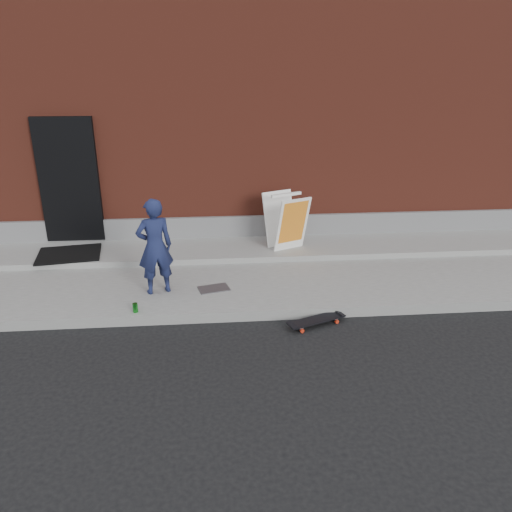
{
  "coord_description": "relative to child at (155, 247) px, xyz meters",
  "views": [
    {
      "loc": [
        -0.0,
        -6.17,
        3.39
      ],
      "look_at": [
        0.6,
        0.8,
        0.67
      ],
      "focal_mm": 35.0,
      "sensor_mm": 36.0,
      "label": 1
    }
  ],
  "objects": [
    {
      "name": "building",
      "position": [
        0.89,
        6.22,
        1.62
      ],
      "size": [
        20.0,
        8.1,
        5.0
      ],
      "color": "maroon",
      "rests_on": "ground"
    },
    {
      "name": "apron",
      "position": [
        0.89,
        1.62,
        -0.68
      ],
      "size": [
        20.0,
        1.2,
        0.1
      ],
      "primitive_type": "cube",
      "color": "gray",
      "rests_on": "sidewalk"
    },
    {
      "name": "soda_can",
      "position": [
        -0.25,
        -0.64,
        -0.66
      ],
      "size": [
        0.08,
        0.08,
        0.13
      ],
      "primitive_type": "cylinder",
      "rotation": [
        0.0,
        0.0,
        0.2
      ],
      "color": "#1B8823",
      "rests_on": "sidewalk"
    },
    {
      "name": "pizza_sign",
      "position": [
        2.16,
        1.5,
        -0.13
      ],
      "size": [
        0.84,
        0.89,
        1.0
      ],
      "color": "white",
      "rests_on": "apron"
    },
    {
      "name": "doormat",
      "position": [
        -1.67,
        1.43,
        -0.61
      ],
      "size": [
        1.16,
        1.0,
        0.03
      ],
      "primitive_type": "cube",
      "rotation": [
        0.0,
        0.0,
        0.15
      ],
      "color": "black",
      "rests_on": "apron"
    },
    {
      "name": "sidewalk",
      "position": [
        0.89,
        0.72,
        -0.8
      ],
      "size": [
        20.0,
        3.0,
        0.15
      ],
      "primitive_type": "cube",
      "color": "slate",
      "rests_on": "ground"
    },
    {
      "name": "ground",
      "position": [
        0.89,
        -0.78,
        -0.88
      ],
      "size": [
        80.0,
        80.0,
        0.0
      ],
      "primitive_type": "plane",
      "color": "black",
      "rests_on": "ground"
    },
    {
      "name": "skateboard",
      "position": [
        2.24,
        -0.96,
        -0.8
      ],
      "size": [
        0.84,
        0.5,
        0.09
      ],
      "color": "red",
      "rests_on": "ground"
    },
    {
      "name": "child",
      "position": [
        0.0,
        0.0,
        0.0
      ],
      "size": [
        0.61,
        0.49,
        1.45
      ],
      "primitive_type": "imported",
      "rotation": [
        0.0,
        0.0,
        3.45
      ],
      "color": "#192148",
      "rests_on": "sidewalk"
    },
    {
      "name": "utility_plate",
      "position": [
        0.84,
        0.02,
        -0.72
      ],
      "size": [
        0.52,
        0.4,
        0.01
      ],
      "primitive_type": "cube",
      "rotation": [
        0.0,
        0.0,
        0.26
      ],
      "color": "#5B5B61",
      "rests_on": "sidewalk"
    }
  ]
}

